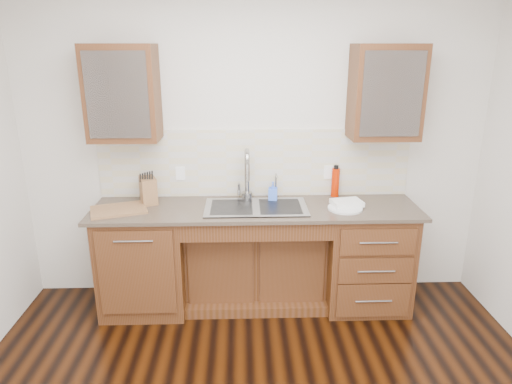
{
  "coord_description": "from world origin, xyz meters",
  "views": [
    {
      "loc": [
        -0.11,
        -2.12,
        2.19
      ],
      "look_at": [
        0.0,
        1.4,
        1.05
      ],
      "focal_mm": 32.0,
      "sensor_mm": 36.0,
      "label": 1
    }
  ],
  "objects_px": {
    "plate": "(345,208)",
    "cutting_board": "(119,210)",
    "knife_block": "(148,190)",
    "soap_bottle": "(273,191)",
    "water_bottle": "(335,183)"
  },
  "relations": [
    {
      "from": "plate",
      "to": "cutting_board",
      "type": "relative_size",
      "value": 0.66
    },
    {
      "from": "water_bottle",
      "to": "soap_bottle",
      "type": "bearing_deg",
      "value": -169.84
    },
    {
      "from": "plate",
      "to": "water_bottle",
      "type": "bearing_deg",
      "value": 93.43
    },
    {
      "from": "water_bottle",
      "to": "knife_block",
      "type": "bearing_deg",
      "value": -175.83
    },
    {
      "from": "water_bottle",
      "to": "plate",
      "type": "height_order",
      "value": "water_bottle"
    },
    {
      "from": "knife_block",
      "to": "cutting_board",
      "type": "xyz_separation_m",
      "value": [
        -0.21,
        -0.2,
        -0.1
      ]
    },
    {
      "from": "water_bottle",
      "to": "plate",
      "type": "relative_size",
      "value": 0.89
    },
    {
      "from": "water_bottle",
      "to": "cutting_board",
      "type": "relative_size",
      "value": 0.59
    },
    {
      "from": "plate",
      "to": "cutting_board",
      "type": "height_order",
      "value": "cutting_board"
    },
    {
      "from": "soap_bottle",
      "to": "cutting_board",
      "type": "xyz_separation_m",
      "value": [
        -1.26,
        -0.21,
        -0.07
      ]
    },
    {
      "from": "plate",
      "to": "knife_block",
      "type": "distance_m",
      "value": 1.65
    },
    {
      "from": "soap_bottle",
      "to": "plate",
      "type": "xyz_separation_m",
      "value": [
        0.58,
        -0.23,
        -0.08
      ]
    },
    {
      "from": "plate",
      "to": "cutting_board",
      "type": "distance_m",
      "value": 1.84
    },
    {
      "from": "knife_block",
      "to": "cutting_board",
      "type": "height_order",
      "value": "knife_block"
    },
    {
      "from": "water_bottle",
      "to": "knife_block",
      "type": "distance_m",
      "value": 1.62
    }
  ]
}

